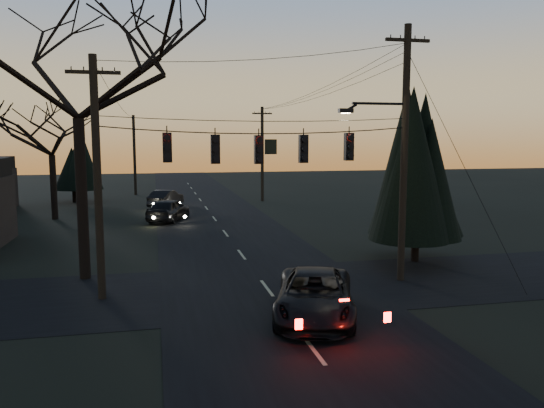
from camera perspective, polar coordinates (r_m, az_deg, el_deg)
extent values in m
cube|color=black|center=(30.00, -4.52, -3.85)|extent=(8.00, 120.00, 0.02)
cube|color=black|center=(20.41, -0.55, -9.06)|extent=(60.00, 7.00, 0.02)
cylinder|color=black|center=(19.56, -1.29, 8.30)|extent=(11.50, 0.04, 0.04)
cylinder|color=black|center=(22.54, -19.76, 0.44)|extent=(0.44, 0.44, 6.48)
cylinder|color=black|center=(25.46, 15.15, -4.23)|extent=(0.36, 0.36, 1.60)
cone|color=black|center=(25.03, 15.40, 3.46)|extent=(4.53, 4.53, 6.03)
cylinder|color=black|center=(40.27, -22.44, 1.67)|extent=(0.44, 0.44, 4.53)
cylinder|color=black|center=(50.61, -20.50, 1.09)|extent=(0.36, 0.36, 1.60)
cone|color=black|center=(50.43, -20.62, 3.98)|extent=(4.06, 4.06, 4.32)
imported|color=black|center=(17.09, 4.63, -9.81)|extent=(3.85, 5.67, 1.44)
imported|color=black|center=(37.20, -11.08, -0.62)|extent=(3.44, 4.98, 1.57)
imported|color=black|center=(44.89, -11.33, 0.57)|extent=(3.15, 4.53, 1.42)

